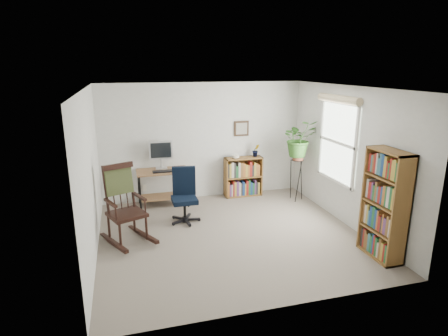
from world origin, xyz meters
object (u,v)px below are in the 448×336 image
object	(u,v)px
office_chair	(184,196)
tall_bookshelf	(385,205)
desk	(163,188)
rocking_chair	(126,204)
low_bookshelf	(243,177)

from	to	relation	value
office_chair	tall_bookshelf	bearing A→B (deg)	-28.89
desk	rocking_chair	xyz separation A→B (m)	(-0.73, -1.46, 0.27)
desk	tall_bookshelf	size ratio (longest dim) A/B	0.63
tall_bookshelf	rocking_chair	bearing A→B (deg)	157.29
desk	office_chair	xyz separation A→B (m)	(0.27, -0.95, 0.13)
rocking_chair	tall_bookshelf	bearing A→B (deg)	-44.90
low_bookshelf	tall_bookshelf	size ratio (longest dim) A/B	0.53
office_chair	rocking_chair	xyz separation A→B (m)	(-1.00, -0.51, 0.13)
desk	low_bookshelf	xyz separation A→B (m)	(1.72, 0.12, 0.06)
tall_bookshelf	desk	bearing A→B (deg)	133.71
rocking_chair	low_bookshelf	xyz separation A→B (m)	(2.45, 1.58, -0.21)
office_chair	rocking_chair	size ratio (longest dim) A/B	0.79
office_chair	tall_bookshelf	distance (m)	3.26
desk	office_chair	world-z (taller)	office_chair
low_bookshelf	rocking_chair	bearing A→B (deg)	-147.12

